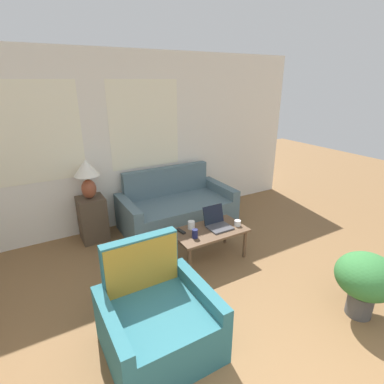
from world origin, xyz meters
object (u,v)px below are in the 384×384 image
(cup_navy, at_px, (191,225))
(cup_white, at_px, (195,234))
(armchair, at_px, (157,320))
(table_lamp, at_px, (87,174))
(couch, at_px, (176,209))
(cup_yellow, at_px, (238,223))
(coffee_table, at_px, (209,233))
(tv_remote, at_px, (181,231))
(laptop, at_px, (217,223))
(potted_plant, at_px, (366,279))

(cup_navy, xyz_separation_m, cup_white, (-0.08, -0.22, 0.00))
(armchair, bearing_deg, cup_white, 43.60)
(armchair, height_order, table_lamp, table_lamp)
(couch, xyz_separation_m, cup_white, (-0.34, -1.17, 0.20))
(cup_navy, relative_size, cup_yellow, 1.24)
(coffee_table, relative_size, tv_remote, 6.00)
(couch, height_order, cup_navy, couch)
(cup_yellow, bearing_deg, armchair, -151.29)
(coffee_table, xyz_separation_m, laptop, (0.13, 0.02, 0.11))
(armchair, distance_m, cup_navy, 1.44)
(couch, bearing_deg, potted_plant, -76.14)
(couch, relative_size, armchair, 1.89)
(tv_remote, relative_size, potted_plant, 0.23)
(couch, height_order, cup_white, couch)
(cup_navy, relative_size, cup_white, 0.95)
(cup_yellow, relative_size, cup_white, 0.76)
(potted_plant, bearing_deg, coffee_table, 114.90)
(tv_remote, bearing_deg, couch, 66.37)
(couch, height_order, potted_plant, couch)
(cup_navy, distance_m, tv_remote, 0.16)
(coffee_table, height_order, laptop, laptop)
(coffee_table, bearing_deg, cup_yellow, -12.61)
(table_lamp, bearing_deg, coffee_table, -47.11)
(coffee_table, bearing_deg, laptop, 10.00)
(armchair, bearing_deg, couch, 58.69)
(coffee_table, xyz_separation_m, cup_yellow, (0.38, -0.08, 0.09))
(tv_remote, distance_m, potted_plant, 2.03)
(couch, distance_m, potted_plant, 2.76)
(coffee_table, relative_size, cup_yellow, 11.20)
(cup_navy, bearing_deg, cup_white, -109.42)
(couch, height_order, laptop, couch)
(armchair, relative_size, coffee_table, 0.99)
(laptop, bearing_deg, cup_navy, 159.42)
(cup_yellow, bearing_deg, cup_white, 179.69)
(cup_yellow, height_order, potted_plant, potted_plant)
(coffee_table, distance_m, cup_white, 0.29)
(tv_remote, bearing_deg, cup_yellow, -17.02)
(cup_white, relative_size, tv_remote, 0.70)
(table_lamp, relative_size, laptop, 1.79)
(cup_yellow, distance_m, potted_plant, 1.55)
(armchair, bearing_deg, laptop, 36.43)
(table_lamp, height_order, cup_white, table_lamp)
(cup_yellow, xyz_separation_m, cup_white, (-0.64, 0.00, 0.02))
(cup_navy, height_order, potted_plant, potted_plant)
(table_lamp, distance_m, cup_yellow, 2.12)
(cup_navy, height_order, tv_remote, cup_navy)
(armchair, xyz_separation_m, coffee_table, (1.14, 0.92, 0.09))
(laptop, bearing_deg, couch, 93.07)
(armchair, xyz_separation_m, tv_remote, (0.80, 1.05, 0.15))
(tv_remote, bearing_deg, cup_white, -70.76)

